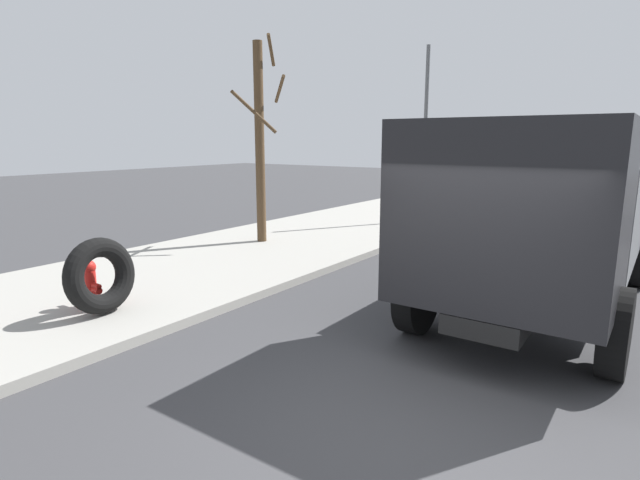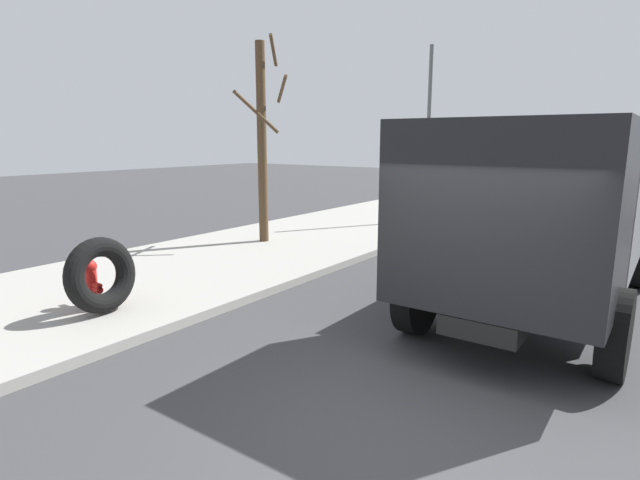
% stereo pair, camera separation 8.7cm
% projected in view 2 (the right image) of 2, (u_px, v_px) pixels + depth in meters
% --- Properties ---
extents(ground_plane, '(80.00, 80.00, 0.00)m').
position_uv_depth(ground_plane, '(411.00, 439.00, 4.73)').
color(ground_plane, '#38383A').
extents(sidewalk_curb, '(36.00, 5.00, 0.15)m').
position_uv_depth(sidewalk_curb, '(57.00, 303.00, 8.43)').
color(sidewalk_curb, '#99968E').
rests_on(sidewalk_curb, ground).
extents(fire_hydrant, '(0.22, 0.51, 0.76)m').
position_uv_depth(fire_hydrant, '(91.00, 281.00, 7.98)').
color(fire_hydrant, red).
rests_on(fire_hydrant, sidewalk_curb).
extents(loose_tire, '(1.19, 0.49, 1.19)m').
position_uv_depth(loose_tire, '(101.00, 275.00, 7.62)').
color(loose_tire, black).
rests_on(loose_tire, sidewalk_curb).
extents(dump_truck_gray, '(7.00, 2.81, 3.00)m').
position_uv_depth(dump_truck_gray, '(548.00, 213.00, 8.01)').
color(dump_truck_gray, slate).
rests_on(dump_truck_gray, ground).
extents(dump_truck_green, '(7.01, 2.83, 3.00)m').
position_uv_depth(dump_truck_green, '(638.00, 166.00, 21.94)').
color(dump_truck_green, '#237033').
rests_on(dump_truck_green, ground).
extents(bare_tree, '(1.57, 1.06, 5.09)m').
position_uv_depth(bare_tree, '(263.00, 140.00, 12.65)').
color(bare_tree, '#4C3823').
rests_on(bare_tree, sidewalk_curb).
extents(street_light_pole, '(0.12, 0.12, 5.46)m').
position_uv_depth(street_light_pole, '(428.00, 136.00, 15.85)').
color(street_light_pole, '#595B5E').
rests_on(street_light_pole, sidewalk_curb).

